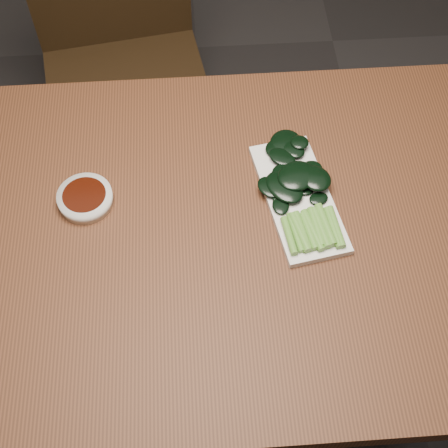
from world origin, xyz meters
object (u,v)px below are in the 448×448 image
(table, at_px, (213,248))
(gai_lan, at_px, (298,186))
(chair_far, at_px, (122,58))
(sauce_bowl, at_px, (85,198))
(serving_plate, at_px, (298,198))

(table, relative_size, gai_lan, 4.61)
(chair_far, bearing_deg, gai_lan, -69.51)
(chair_far, height_order, sauce_bowl, chair_far)
(chair_far, bearing_deg, serving_plate, -70.01)
(chair_far, xyz_separation_m, sauce_bowl, (-0.02, -0.68, 0.28))
(table, relative_size, serving_plate, 4.73)
(sauce_bowl, xyz_separation_m, serving_plate, (0.41, -0.02, -0.01))
(table, xyz_separation_m, sauce_bowl, (-0.24, 0.08, 0.09))
(sauce_bowl, xyz_separation_m, gai_lan, (0.41, -0.01, 0.01))
(table, height_order, sauce_bowl, sauce_bowl)
(chair_far, relative_size, sauce_bowl, 8.50)
(table, distance_m, serving_plate, 0.19)
(chair_far, bearing_deg, sauce_bowl, -100.46)
(table, height_order, chair_far, chair_far)
(chair_far, height_order, gai_lan, chair_far)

